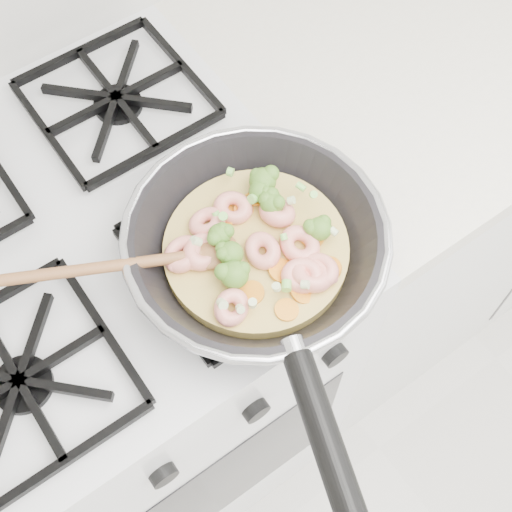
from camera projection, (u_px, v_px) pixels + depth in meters
stove at (130, 351)px, 1.30m from camera, size 0.60×0.60×0.92m
counter_right at (446, 153)px, 1.52m from camera, size 1.00×0.60×0.90m
skillet at (257, 248)px, 0.83m from camera, size 0.47×0.50×0.10m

